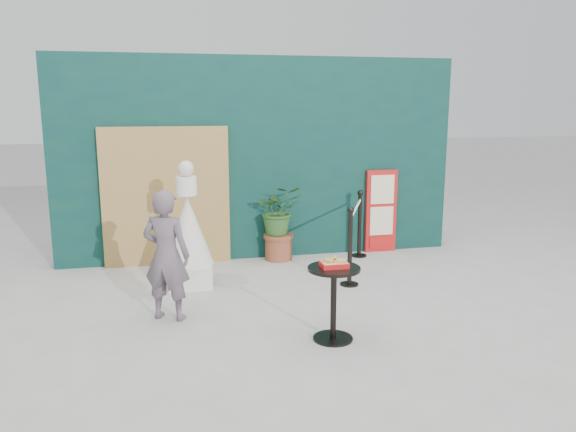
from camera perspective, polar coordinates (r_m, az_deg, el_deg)
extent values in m
plane|color=#ADAAA5|center=(5.86, 2.63, -11.92)|extent=(60.00, 60.00, 0.00)
cube|color=#0A2D2E|center=(8.50, -2.90, 5.84)|extent=(6.00, 0.30, 3.00)
cube|color=tan|center=(8.24, -12.26, 1.91)|extent=(1.80, 0.08, 2.00)
imported|color=#635560|center=(6.18, -12.25, -3.93)|extent=(0.62, 0.53, 1.43)
cube|color=red|center=(8.96, 9.42, 0.50)|extent=(0.50, 0.06, 1.30)
cube|color=beige|center=(8.87, 9.58, 2.68)|extent=(0.38, 0.02, 0.45)
cube|color=beige|center=(8.96, 9.47, -0.48)|extent=(0.38, 0.02, 0.45)
cube|color=red|center=(9.04, 9.40, -2.66)|extent=(0.38, 0.02, 0.18)
cube|color=silver|center=(7.39, -9.96, -5.88)|extent=(0.54, 0.54, 0.30)
cone|color=white|center=(7.24, -10.12, -1.39)|extent=(0.63, 0.63, 0.89)
cylinder|color=white|center=(7.14, -10.28, 3.03)|extent=(0.26, 0.26, 0.24)
sphere|color=beige|center=(7.11, -10.34, 4.76)|extent=(0.20, 0.20, 0.20)
cylinder|color=black|center=(5.76, 4.58, -12.27)|extent=(0.40, 0.40, 0.02)
cylinder|color=black|center=(5.63, 4.64, -9.01)|extent=(0.06, 0.06, 0.72)
cylinder|color=black|center=(5.51, 4.70, -5.35)|extent=(0.52, 0.52, 0.03)
cube|color=red|center=(5.50, 4.71, -4.95)|extent=(0.26, 0.19, 0.05)
cube|color=#FA4521|center=(5.49, 4.71, -4.68)|extent=(0.24, 0.17, 0.00)
cube|color=tan|center=(5.49, 4.28, -4.53)|extent=(0.15, 0.14, 0.02)
cube|color=#DEB451|center=(5.49, 5.28, -4.55)|extent=(0.13, 0.13, 0.02)
cone|color=gold|center=(5.54, 4.76, -4.20)|extent=(0.06, 0.06, 0.06)
cylinder|color=brown|center=(8.47, -0.97, -3.34)|extent=(0.40, 0.40, 0.34)
cylinder|color=brown|center=(8.42, -0.98, -2.05)|extent=(0.45, 0.45, 0.06)
imported|color=#2B5524|center=(8.33, -0.99, 0.61)|extent=(0.67, 0.58, 0.74)
cylinder|color=black|center=(7.39, 6.23, -6.90)|extent=(0.24, 0.24, 0.02)
cylinder|color=black|center=(7.25, 6.31, -3.37)|extent=(0.06, 0.06, 0.96)
sphere|color=black|center=(7.14, 6.40, 0.59)|extent=(0.09, 0.09, 0.09)
cylinder|color=black|center=(8.75, 7.21, -4.00)|extent=(0.24, 0.24, 0.02)
cylinder|color=black|center=(8.64, 7.29, -1.00)|extent=(0.06, 0.06, 0.96)
sphere|color=black|center=(8.55, 7.37, 2.34)|extent=(0.09, 0.09, 0.09)
cylinder|color=white|center=(7.86, 6.91, 0.76)|extent=(0.63, 1.31, 0.03)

